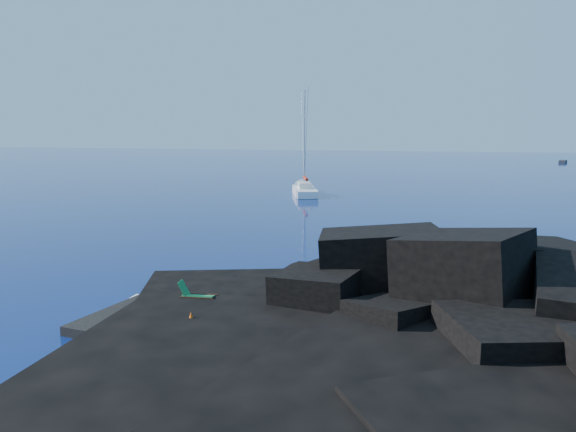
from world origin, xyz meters
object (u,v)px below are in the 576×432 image
object	(u,v)px
marker_cone	(191,319)
deck_chair	(199,291)
distant_boat_a	(563,163)
sunbather	(250,325)
sailboat	(305,195)

from	to	relation	value
marker_cone	deck_chair	bearing A→B (deg)	110.80
distant_boat_a	sunbather	bearing A→B (deg)	-88.44
deck_chair	sunbather	xyz separation A→B (m)	(3.06, -2.20, -0.33)
deck_chair	distant_boat_a	world-z (taller)	deck_chair
sailboat	marker_cone	size ratio (longest dim) A/B	24.81
marker_cone	sunbather	bearing A→B (deg)	5.93
sailboat	distant_boat_a	world-z (taller)	sailboat
sunbather	marker_cone	distance (m)	2.16
sailboat	deck_chair	distance (m)	42.75
deck_chair	distant_boat_a	xyz separation A→B (m)	(31.34, 126.14, -0.84)
sunbather	distant_boat_a	bearing A→B (deg)	44.07
deck_chair	marker_cone	size ratio (longest dim) A/B	2.94
sunbather	marker_cone	bearing A→B (deg)	152.43
sunbather	marker_cone	xyz separation A→B (m)	(-2.14, -0.22, 0.08)
sailboat	deck_chair	bearing A→B (deg)	-100.33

